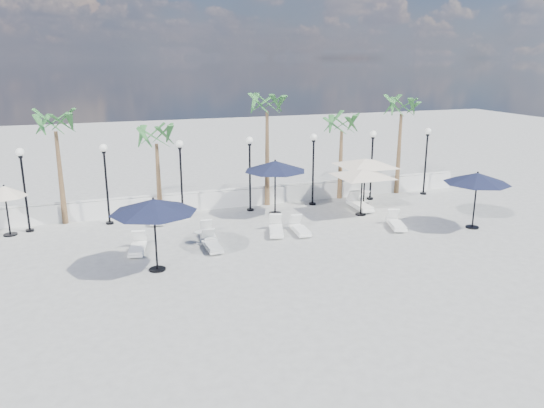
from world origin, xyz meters
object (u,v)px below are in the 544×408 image
object	(u,v)px
lounger_5	(300,229)
parasol_navy_right	(477,178)
parasol_navy_mid	(275,166)
lounger_0	(137,247)
lounger_3	(276,229)
parasol_cream_sq_a	(363,170)
lounger_4	(208,234)
lounger_1	(158,216)
lounger_2	(212,244)
parasol_cream_small	(5,192)
parasol_cream_sq_b	(366,159)
lounger_7	(396,223)
parasol_navy_left	(154,206)
lounger_6	(360,205)

from	to	relation	value
lounger_5	parasol_navy_right	bearing A→B (deg)	-9.05
parasol_navy_mid	lounger_0	bearing A→B (deg)	-154.81
lounger_3	parasol_cream_sq_a	xyz separation A→B (m)	(5.03, 1.44, 2.09)
lounger_4	parasol_navy_right	xyz separation A→B (m)	(11.95, -2.55, 2.14)
lounger_1	parasol_navy_right	xyz separation A→B (m)	(13.72, -5.80, 2.10)
lounger_2	parasol_cream_small	xyz separation A→B (m)	(-8.11, 4.72, 1.77)
lounger_0	parasol_navy_mid	bearing A→B (deg)	37.28
parasol_cream_sq_b	lounger_7	bearing A→B (deg)	-97.32
lounger_3	parasol_navy_left	distance (m)	6.53
lounger_2	lounger_5	size ratio (longest dim) A/B	0.98
lounger_4	lounger_7	bearing A→B (deg)	-5.37
parasol_navy_mid	parasol_navy_right	size ratio (longest dim) A/B	1.05
lounger_0	lounger_6	distance (m)	11.88
lounger_2	lounger_6	world-z (taller)	lounger_6
lounger_3	parasol_navy_right	xyz separation A→B (m)	(8.94, -2.15, 2.12)
lounger_5	lounger_6	size ratio (longest dim) A/B	0.85
lounger_1	lounger_7	bearing A→B (deg)	-15.92
parasol_navy_mid	lounger_7	bearing A→B (deg)	-41.57
lounger_7	parasol_cream_small	xyz separation A→B (m)	(-16.82, 4.74, 1.76)
parasol_navy_right	parasol_cream_sq_a	distance (m)	5.30
lounger_4	lounger_7	world-z (taller)	lounger_7
lounger_3	lounger_6	world-z (taller)	lounger_6
parasol_navy_left	parasol_navy_mid	distance (m)	8.61
lounger_2	lounger_6	size ratio (longest dim) A/B	0.83
lounger_0	parasol_navy_right	bearing A→B (deg)	5.23
parasol_navy_left	lounger_2	bearing A→B (deg)	32.13
lounger_2	parasol_navy_mid	world-z (taller)	parasol_navy_mid
lounger_7	parasol_navy_left	world-z (taller)	parasol_navy_left
lounger_3	lounger_4	xyz separation A→B (m)	(-3.01, 0.41, -0.02)
lounger_7	parasol_navy_mid	bearing A→B (deg)	155.96
lounger_3	parasol_cream_small	world-z (taller)	parasol_cream_small
lounger_6	parasol_cream_small	bearing A→B (deg)	177.87
lounger_5	parasol_navy_mid	distance (m)	3.96
lounger_2	lounger_5	bearing A→B (deg)	8.93
parasol_navy_right	lounger_0	bearing A→B (deg)	173.15
lounger_0	lounger_5	size ratio (longest dim) A/B	1.04
parasol_cream_sq_a	parasol_cream_small	world-z (taller)	parasol_cream_sq_a
lounger_0	lounger_3	size ratio (longest dim) A/B	0.95
parasol_navy_mid	lounger_5	bearing A→B (deg)	-89.39
lounger_7	parasol_cream_sq_a	world-z (taller)	parasol_cream_sq_a
lounger_4	parasol_cream_sq_b	bearing A→B (deg)	20.38
lounger_4	parasol_navy_mid	bearing A→B (deg)	36.98
lounger_6	parasol_cream_sq_b	bearing A→B (deg)	52.53
parasol_navy_left	parasol_cream_sq_a	bearing A→B (deg)	20.45
lounger_0	lounger_4	size ratio (longest dim) A/B	1.09
lounger_4	parasol_navy_right	distance (m)	12.41
lounger_0	lounger_7	world-z (taller)	lounger_7
lounger_4	parasol_navy_mid	size ratio (longest dim) A/B	0.55
lounger_4	lounger_6	world-z (taller)	lounger_6
parasol_navy_left	parasol_cream_sq_b	xyz separation A→B (m)	(11.67, 5.59, 0.04)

